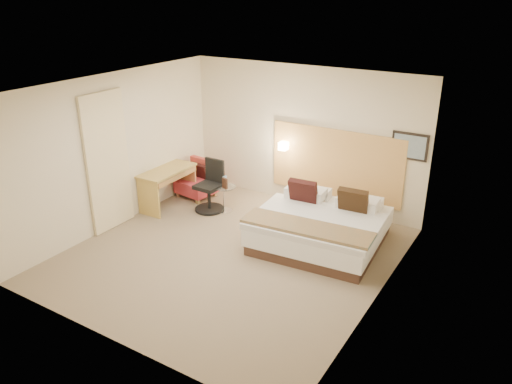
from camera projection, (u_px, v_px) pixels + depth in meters
The scene contains 20 objects.
floor at pixel (231, 255), 8.07m from camera, with size 4.80×5.00×0.02m, color #7B6953.
ceiling at pixel (227, 86), 7.03m from camera, with size 4.80×5.00×0.02m, color white.
wall_back at pixel (303, 137), 9.52m from camera, with size 4.80×0.02×2.70m, color beige.
wall_front at pixel (103, 244), 5.57m from camera, with size 4.80×0.02×2.70m, color beige.
wall_left at pixel (116, 151), 8.71m from camera, with size 0.02×5.00×2.70m, color beige.
wall_right at pixel (385, 211), 6.38m from camera, with size 0.02×5.00×2.70m, color beige.
headboard_panel at pixel (335, 163), 9.31m from camera, with size 2.60×0.04×1.30m, color tan.
art_frame at pixel (410, 146), 8.47m from camera, with size 0.62×0.03×0.47m, color black.
art_canvas at pixel (409, 146), 8.45m from camera, with size 0.54×0.01×0.39m, color gray.
lamp_arm at pixel (285, 145), 9.70m from camera, with size 0.02×0.02×0.12m, color silver.
lamp_shade at pixel (283, 146), 9.65m from camera, with size 0.15×0.15×0.15m, color #FFEDC6.
curtain at pixel (108, 162), 8.54m from camera, with size 0.06×0.90×2.42m, color beige.
bottle_a at pixel (224, 181), 9.45m from camera, with size 0.05×0.05×0.18m, color #91BDE1.
bottle_b at pixel (225, 180), 9.47m from camera, with size 0.05×0.05×0.18m, color #89AAD3.
menu_folder at pixel (225, 183), 9.30m from camera, with size 0.12×0.05×0.20m, color #372016.
bed at pixel (321, 226), 8.31m from camera, with size 2.15×2.11×0.98m.
lounge_chair at pixel (198, 182), 10.23m from camera, with size 0.78×0.70×0.74m.
side_table at pixel (224, 197), 9.52m from camera, with size 0.59×0.59×0.51m.
desk at pixel (168, 178), 9.63m from camera, with size 0.58×1.22×0.75m.
desk_chair at pixel (211, 190), 9.53m from camera, with size 0.58×0.58×0.98m.
Camera 1 is at (4.04, -5.81, 4.03)m, focal length 35.00 mm.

